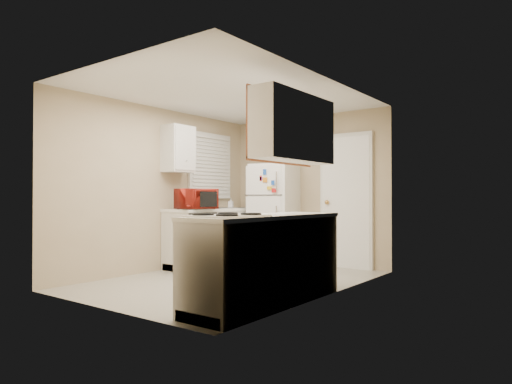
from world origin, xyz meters
The scene contains 19 objects.
floor centered at (0.00, 0.00, 0.00)m, with size 3.80×3.80×0.00m, color beige.
ceiling centered at (0.00, 0.00, 2.40)m, with size 3.80×3.80×0.00m, color white.
wall_left centered at (-1.40, 0.00, 1.20)m, with size 3.80×3.80×0.00m, color tan.
wall_right centered at (1.40, 0.00, 1.20)m, with size 3.80×3.80×0.00m, color tan.
wall_back centered at (0.00, 1.90, 1.20)m, with size 2.80×2.80×0.00m, color tan.
wall_front centered at (0.00, -1.90, 1.20)m, with size 2.80×2.80×0.00m, color tan.
left_counter centered at (-1.10, 0.90, 0.45)m, with size 0.60×1.80×0.90m, color silver.
dishwasher centered at (-0.81, 0.30, 0.49)m, with size 0.03×0.58×0.72m, color black.
sink centered at (-1.10, 1.05, 0.86)m, with size 0.54×0.74×0.16m, color gray.
microwave centered at (-0.92, 0.27, 1.05)m, with size 0.30×0.54×0.36m, color #A01E13.
soap_bottle centered at (-1.15, 1.32, 1.00)m, with size 0.07×0.08×0.17m, color white.
window_blinds centered at (-1.36, 1.05, 1.60)m, with size 0.10×0.98×1.08m, color silver.
upper_cabinet_left centered at (-1.25, 0.22, 1.80)m, with size 0.30×0.45×0.70m, color silver.
refrigerator centered at (-0.43, 1.59, 0.81)m, with size 0.66×0.65×1.61m, color white.
cabinet_over_fridge centered at (-0.40, 1.75, 2.00)m, with size 0.70×0.30×0.40m, color silver.
interior_door centered at (0.70, 1.86, 1.02)m, with size 0.86×0.06×2.08m, color white.
right_counter centered at (1.10, -0.80, 0.45)m, with size 0.60×2.00×0.90m, color silver.
stove centered at (1.09, -1.38, 0.39)m, with size 0.52×0.64×0.78m, color white.
upper_cabinet_right centered at (1.25, -0.50, 1.80)m, with size 0.30×1.20×0.70m, color silver.
Camera 1 is at (3.78, -4.54, 1.07)m, focal length 32.00 mm.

